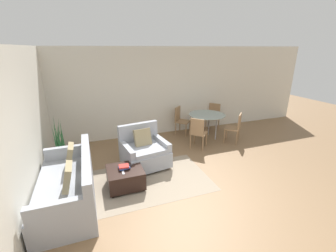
% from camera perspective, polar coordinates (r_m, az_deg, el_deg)
% --- Properties ---
extents(ground_plane, '(20.00, 20.00, 0.00)m').
position_cam_1_polar(ground_plane, '(4.54, 6.60, -17.42)').
color(ground_plane, brown).
extents(wall_back, '(12.00, 0.06, 2.75)m').
position_cam_1_polar(wall_back, '(7.08, -5.87, 8.34)').
color(wall_back, beige).
rests_on(wall_back, ground_plane).
extents(wall_left, '(0.06, 12.00, 2.75)m').
position_cam_1_polar(wall_left, '(5.02, -31.72, 0.99)').
color(wall_left, beige).
rests_on(wall_left, ground_plane).
extents(area_rug, '(2.96, 1.68, 0.01)m').
position_cam_1_polar(area_rug, '(4.95, -7.22, -13.97)').
color(area_rug, gray).
rests_on(area_rug, ground_plane).
extents(couch, '(0.94, 2.06, 0.94)m').
position_cam_1_polar(couch, '(4.58, -23.79, -13.99)').
color(couch, '#999EA8').
rests_on(couch, ground_plane).
extents(armchair, '(1.12, 1.06, 0.97)m').
position_cam_1_polar(armchair, '(5.41, -6.06, -6.47)').
color(armchair, '#999EA8').
rests_on(armchair, ground_plane).
extents(ottoman, '(0.70, 0.68, 0.40)m').
position_cam_1_polar(ottoman, '(4.76, -10.79, -12.56)').
color(ottoman, black).
rests_on(ottoman, ground_plane).
extents(book_stack, '(0.23, 0.19, 0.07)m').
position_cam_1_polar(book_stack, '(4.67, -11.11, -10.20)').
color(book_stack, '#B72D28').
rests_on(book_stack, ottoman).
extents(tv_remote_primary, '(0.15, 0.14, 0.01)m').
position_cam_1_polar(tv_remote_primary, '(4.81, -9.99, -9.62)').
color(tv_remote_primary, '#333338').
rests_on(tv_remote_primary, ottoman).
extents(tv_remote_secondary, '(0.05, 0.17, 0.01)m').
position_cam_1_polar(tv_remote_secondary, '(4.56, -11.31, -11.46)').
color(tv_remote_secondary, '#B7B7BC').
rests_on(tv_remote_secondary, ottoman).
extents(potted_plant, '(0.37, 0.37, 1.25)m').
position_cam_1_polar(potted_plant, '(5.98, -25.37, -6.48)').
color(potted_plant, brown).
rests_on(potted_plant, ground_plane).
extents(dining_table, '(1.11, 1.11, 0.77)m').
position_cam_1_polar(dining_table, '(7.02, 9.85, 2.27)').
color(dining_table, '#8C9E99').
rests_on(dining_table, ground_plane).
extents(dining_chair_near_left, '(0.59, 0.59, 0.90)m').
position_cam_1_polar(dining_chair_near_left, '(6.28, 7.63, -1.30)').
color(dining_chair_near_left, '#93704C').
rests_on(dining_chair_near_left, ground_plane).
extents(dining_chair_near_right, '(0.59, 0.59, 0.90)m').
position_cam_1_polar(dining_chair_near_right, '(6.92, 16.77, -0.01)').
color(dining_chair_near_right, '#93704C').
rests_on(dining_chair_near_right, ground_plane).
extents(dining_chair_far_left, '(0.59, 0.59, 0.90)m').
position_cam_1_polar(dining_chair_far_left, '(7.33, 3.18, 1.88)').
color(dining_chair_far_left, '#93704C').
rests_on(dining_chair_far_left, ground_plane).
extents(dining_chair_far_right, '(0.59, 0.59, 0.90)m').
position_cam_1_polar(dining_chair_far_right, '(7.89, 11.49, 2.77)').
color(dining_chair_far_right, '#93704C').
rests_on(dining_chair_far_right, ground_plane).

